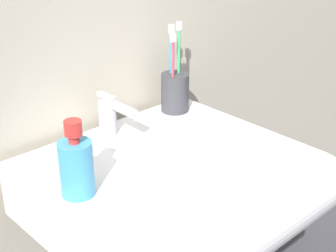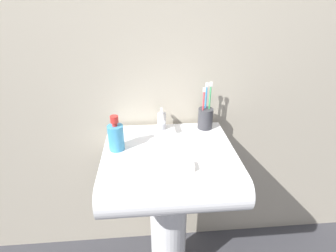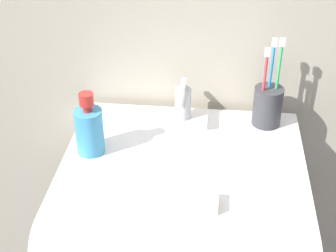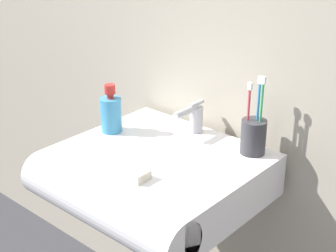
# 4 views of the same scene
# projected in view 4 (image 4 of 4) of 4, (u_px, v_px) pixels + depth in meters

# --- Properties ---
(sink_basin) EXTENTS (0.53, 0.50, 0.12)m
(sink_basin) POSITION_uv_depth(u_px,v_px,m) (150.00, 179.00, 1.41)
(sink_basin) COLOR white
(sink_basin) RESTS_ON sink_pedestal
(faucet) EXTENTS (0.04, 0.13, 0.10)m
(faucet) POSITION_uv_depth(u_px,v_px,m) (194.00, 117.00, 1.52)
(faucet) COLOR #B7B7BC
(faucet) RESTS_ON sink_basin
(toothbrush_cup) EXTENTS (0.07, 0.07, 0.22)m
(toothbrush_cup) POSITION_uv_depth(u_px,v_px,m) (253.00, 135.00, 1.40)
(toothbrush_cup) COLOR #38383D
(toothbrush_cup) RESTS_ON sink_basin
(soap_bottle) EXTENTS (0.06, 0.06, 0.15)m
(soap_bottle) POSITION_uv_depth(u_px,v_px,m) (111.00, 113.00, 1.53)
(soap_bottle) COLOR #3F99CC
(soap_bottle) RESTS_ON sink_basin
(bar_soap) EXTENTS (0.06, 0.05, 0.02)m
(bar_soap) POSITION_uv_depth(u_px,v_px,m) (136.00, 174.00, 1.29)
(bar_soap) COLOR silver
(bar_soap) RESTS_ON sink_basin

